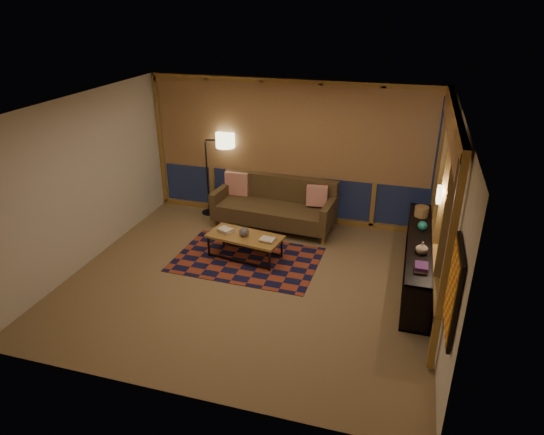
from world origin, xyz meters
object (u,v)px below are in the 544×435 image
(coffee_table, at_px, (245,247))
(floor_lamp, at_px, (207,174))
(sofa, at_px, (274,205))
(bookshelf, at_px, (419,260))

(coffee_table, distance_m, floor_lamp, 2.13)
(sofa, relative_size, floor_lamp, 1.34)
(sofa, bearing_deg, bookshelf, -19.70)
(sofa, height_order, bookshelf, sofa)
(coffee_table, height_order, floor_lamp, floor_lamp)
(coffee_table, bearing_deg, sofa, 93.05)
(floor_lamp, bearing_deg, coffee_table, -65.68)
(sofa, distance_m, bookshelf, 2.91)
(bookshelf, bearing_deg, coffee_table, -178.23)
(sofa, height_order, floor_lamp, floor_lamp)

